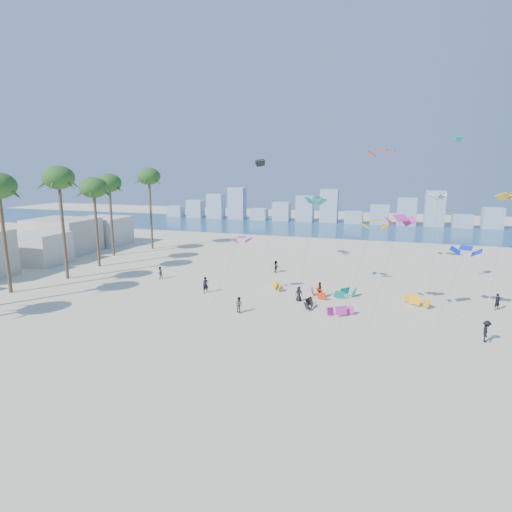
% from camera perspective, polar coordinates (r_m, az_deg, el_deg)
% --- Properties ---
extents(ground, '(220.00, 220.00, 0.00)m').
position_cam_1_polar(ground, '(34.32, -13.30, -12.36)').
color(ground, beige).
rests_on(ground, ground).
extents(ocean, '(220.00, 220.00, 0.00)m').
position_cam_1_polar(ocean, '(100.99, 8.06, 3.82)').
color(ocean, navy).
rests_on(ocean, ground).
extents(kitesurfer_near, '(0.79, 0.78, 1.83)m').
position_cam_1_polar(kitesurfer_near, '(48.23, -6.75, -3.84)').
color(kitesurfer_near, black).
rests_on(kitesurfer_near, ground).
extents(kitesurfer_mid, '(0.94, 0.87, 1.57)m').
position_cam_1_polar(kitesurfer_mid, '(41.61, -2.29, -6.52)').
color(kitesurfer_mid, gray).
rests_on(kitesurfer_mid, ground).
extents(kitesurfers_far, '(38.70, 18.69, 1.80)m').
position_cam_1_polar(kitesurfers_far, '(46.60, 9.46, -4.58)').
color(kitesurfers_far, black).
rests_on(kitesurfers_far, ground).
extents(grounded_kites, '(17.74, 9.32, 0.96)m').
position_cam_1_polar(grounded_kites, '(45.61, 11.32, -5.53)').
color(grounded_kites, red).
rests_on(grounded_kites, ground).
extents(flying_kites, '(32.95, 32.12, 18.47)m').
position_cam_1_polar(flying_kites, '(51.79, 16.00, 9.29)').
color(flying_kites, '#D930A4').
rests_on(flying_kites, ground).
extents(palm_row, '(7.00, 44.80, 14.95)m').
position_cam_1_polar(palm_row, '(58.54, -25.60, 8.48)').
color(palm_row, brown).
rests_on(palm_row, ground).
extents(beachfront_buildings, '(11.50, 43.00, 6.00)m').
position_cam_1_polar(beachfront_buildings, '(70.04, -28.58, 1.17)').
color(beachfront_buildings, beige).
rests_on(beachfront_buildings, ground).
extents(distant_skyline, '(85.00, 3.00, 8.40)m').
position_cam_1_polar(distant_skyline, '(110.62, 8.38, 6.11)').
color(distant_skyline, '#9EADBF').
rests_on(distant_skyline, ground).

